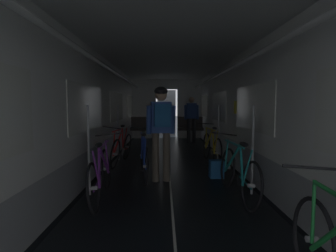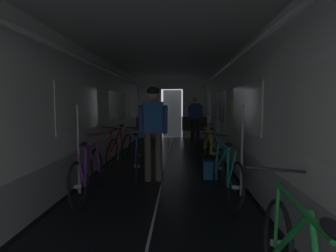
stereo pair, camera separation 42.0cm
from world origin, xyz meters
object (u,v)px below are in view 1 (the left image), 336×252
Objects in this scene: bicycle_teal at (238,172)px; backpack_on_floor at (216,169)px; bench_seat_far_left at (143,127)px; bicycle_purple at (101,174)px; bench_seat_far_right at (190,127)px; bicycle_yellow at (211,147)px; person_standing_near_bench at (191,116)px; person_cyclist_aisle at (161,123)px; bicycle_blue_in_aisle at (144,158)px; bicycle_red at (121,148)px.

backpack_on_floor is at bearing 95.78° from bicycle_teal.
bench_seat_far_left is 6.18m from bicycle_purple.
bench_seat_far_left is at bearing 180.00° from bench_seat_far_right.
bicycle_yellow is 3.43m from person_standing_near_bench.
person_cyclist_aisle is (0.89, 0.91, 0.69)m from bicycle_purple.
bicycle_purple is at bearing -149.66° from backpack_on_floor.
bicycle_yellow is at bearing -87.92° from bench_seat_far_right.
bicycle_blue_in_aisle is (-1.53, -1.25, 0.00)m from bicycle_yellow.
bicycle_blue_in_aisle is (-0.34, 0.26, -0.69)m from person_cyclist_aisle.
bench_seat_far_left is 0.58× the size of person_standing_near_bench.
bench_seat_far_right is (1.80, 0.00, 0.00)m from bench_seat_far_left.
bench_seat_far_right is at bearing 78.65° from person_cyclist_aisle.
bicycle_teal is at bearing -47.00° from bicycle_red.
bicycle_teal is (2.13, -2.28, 0.00)m from bicycle_red.
bicycle_blue_in_aisle is 1.42m from backpack_on_floor.
bicycle_teal is at bearing -88.96° from bench_seat_far_right.
bench_seat_far_left is at bearing 117.30° from bicycle_yellow.
bench_seat_far_left is 0.57× the size of person_cyclist_aisle.
bench_seat_far_left is 3.83m from bicycle_red.
bicycle_yellow reaches higher than bicycle_blue_in_aisle.
bench_seat_far_left is 0.58× the size of bicycle_yellow.
bicycle_purple is (-1.94, -6.17, -0.19)m from bench_seat_far_right.
bench_seat_far_left and bench_seat_far_right have the same top height.
bench_seat_far_left is at bearing 86.71° from bicycle_red.
person_cyclist_aisle is (-1.19, -1.52, 0.69)m from bicycle_yellow.
person_cyclist_aisle is (-1.17, 0.84, 0.69)m from bicycle_teal.
person_cyclist_aisle is (0.96, -1.45, 0.69)m from bicycle_red.
bench_seat_far_right is 3.76m from bicycle_yellow.
person_cyclist_aisle is (-1.06, -5.27, 0.50)m from bench_seat_far_right.
bench_seat_far_right and bicycle_teal have the same top height.
bench_seat_far_left is at bearing 107.38° from bicycle_teal.
bench_seat_far_left is 1.80m from bench_seat_far_right.
bicycle_purple is at bearing -88.13° from bicycle_red.
bench_seat_far_right reaches higher than backpack_on_floor.
person_cyclist_aisle is at bearing -81.98° from bench_seat_far_left.
bicycle_yellow is 1.00× the size of bicycle_blue_in_aisle.
bench_seat_far_right is 0.58× the size of bicycle_blue_in_aisle.
bicycle_red is 2.37m from backpack_on_floor.
bench_seat_far_left is at bearing 94.60° from bicycle_blue_in_aisle.
bicycle_red reaches higher than bicycle_purple.
bicycle_teal is 1.59m from person_cyclist_aisle.
person_standing_near_bench is at bearing 59.56° from bicycle_red.
bench_seat_far_right is 0.58× the size of bicycle_yellow.
bicycle_red is at bearing 117.68° from bicycle_blue_in_aisle.
bench_seat_far_left is at bearing 168.21° from person_standing_near_bench.
person_standing_near_bench is at bearing 73.17° from bicycle_blue_in_aisle.
bicycle_purple is at bearing -130.64° from bicycle_yellow.
backpack_on_floor is (1.40, -0.03, -0.21)m from bicycle_blue_in_aisle.
bicycle_yellow is 1.31m from backpack_on_floor.
bicycle_red is (-0.08, 2.35, -0.00)m from bicycle_purple.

